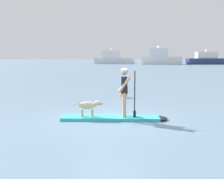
# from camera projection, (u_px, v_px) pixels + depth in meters

# --- Properties ---
(ground_plane) EXTENTS (400.00, 400.00, 0.00)m
(ground_plane) POSITION_uv_depth(u_px,v_px,m) (110.00, 119.00, 9.02)
(ground_plane) COLOR slate
(paddleboard) EXTENTS (3.61, 0.78, 0.10)m
(paddleboard) POSITION_uv_depth(u_px,v_px,m) (117.00, 118.00, 9.00)
(paddleboard) COLOR #33B2BF
(paddleboard) RESTS_ON ground_plane
(person_paddler) EXTENTS (0.61, 0.48, 1.64)m
(person_paddler) POSITION_uv_depth(u_px,v_px,m) (125.00, 89.00, 8.87)
(person_paddler) COLOR tan
(person_paddler) RESTS_ON paddleboard
(dog) EXTENTS (1.05, 0.24, 0.54)m
(dog) POSITION_uv_depth(u_px,v_px,m) (89.00, 106.00, 8.98)
(dog) COLOR #CCB78C
(dog) RESTS_ON paddleboard
(moored_boat_starboard) EXTENTS (11.85, 5.10, 4.44)m
(moored_boat_starboard) POSITION_uv_depth(u_px,v_px,m) (114.00, 59.00, 76.91)
(moored_boat_starboard) COLOR silver
(moored_boat_starboard) RESTS_ON ground_plane
(moored_boat_far_starboard) EXTENTS (10.79, 4.10, 4.95)m
(moored_boat_far_starboard) POSITION_uv_depth(u_px,v_px,m) (161.00, 58.00, 70.99)
(moored_boat_far_starboard) COLOR white
(moored_boat_far_starboard) RESTS_ON ground_plane
(moored_boat_center) EXTENTS (13.11, 5.32, 3.96)m
(moored_boat_center) POSITION_uv_depth(u_px,v_px,m) (209.00, 60.00, 71.75)
(moored_boat_center) COLOR navy
(moored_boat_center) RESTS_ON ground_plane
(marker_buoy) EXTENTS (0.38, 0.38, 0.88)m
(marker_buoy) POSITION_uv_depth(u_px,v_px,m) (124.00, 94.00, 13.78)
(marker_buoy) COLOR orange
(marker_buoy) RESTS_ON ground_plane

